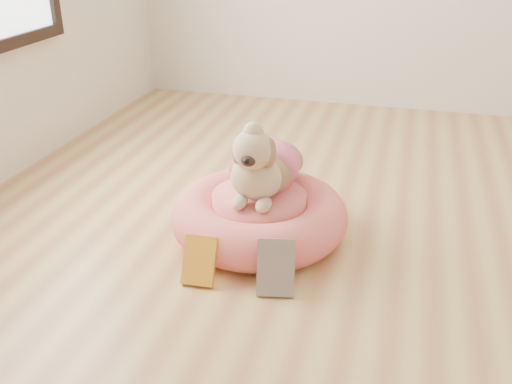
% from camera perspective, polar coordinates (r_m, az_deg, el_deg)
% --- Properties ---
extents(floor, '(4.50, 4.50, 0.00)m').
position_cam_1_polar(floor, '(2.20, 13.74, -9.18)').
color(floor, '#B57C4B').
rests_on(floor, ground).
extents(pet_bed, '(0.75, 0.75, 0.19)m').
position_cam_1_polar(pet_bed, '(2.42, 0.31, -2.36)').
color(pet_bed, '#F4605F').
rests_on(pet_bed, floor).
extents(dog, '(0.34, 0.49, 0.36)m').
position_cam_1_polar(dog, '(2.32, 0.65, 4.00)').
color(dog, brown).
rests_on(dog, pet_bed).
extents(book_yellow, '(0.13, 0.12, 0.17)m').
position_cam_1_polar(book_yellow, '(2.14, -5.68, -6.84)').
color(book_yellow, yellow).
rests_on(book_yellow, floor).
extents(book_white, '(0.15, 0.13, 0.20)m').
position_cam_1_polar(book_white, '(2.07, 1.99, -7.56)').
color(book_white, silver).
rests_on(book_white, floor).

